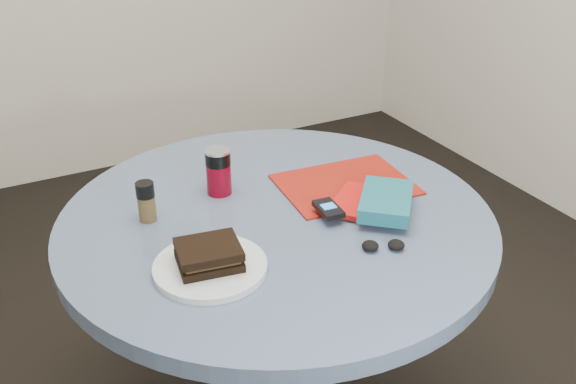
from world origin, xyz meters
name	(u,v)px	position (x,y,z in m)	size (l,w,h in m)	color
table	(277,272)	(0.00, 0.00, 0.59)	(1.00, 1.00, 0.75)	black
plate	(210,267)	(-0.22, -0.14, 0.76)	(0.23, 0.23, 0.01)	silver
sandwich	(209,255)	(-0.22, -0.14, 0.79)	(0.14, 0.12, 0.04)	black
soda_can	(219,171)	(-0.08, 0.16, 0.81)	(0.07, 0.07, 0.11)	maroon
pepper_grinder	(146,201)	(-0.27, 0.11, 0.80)	(0.05, 0.05, 0.09)	#4C3C20
magazine	(345,185)	(0.21, 0.05, 0.75)	(0.32, 0.24, 0.01)	maroon
red_book	(358,202)	(0.19, -0.06, 0.76)	(0.16, 0.11, 0.01)	#B1110E
novel	(386,201)	(0.22, -0.12, 0.79)	(0.17, 0.11, 0.03)	#145362
mp3_player	(328,209)	(0.09, -0.07, 0.78)	(0.05, 0.08, 0.01)	black
headphones	(383,245)	(0.13, -0.24, 0.76)	(0.10, 0.07, 0.02)	black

